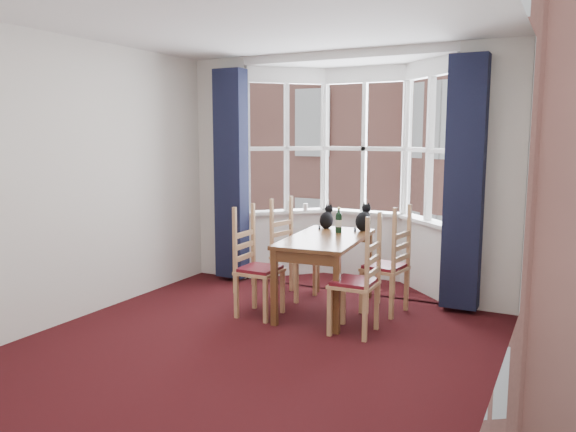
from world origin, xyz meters
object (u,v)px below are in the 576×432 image
Objects in this scene: chair_left_near at (252,270)px; cat_left at (327,219)px; candle_tall at (290,206)px; wine_bottle at (339,222)px; candle_short at (306,207)px; chair_left_far at (288,256)px; chair_right_near at (363,285)px; chair_right_far at (393,269)px; cat_right at (364,220)px; dining_table at (326,247)px.

cat_left reaches higher than chair_left_near.
wine_bottle is at bearing -39.70° from candle_tall.
candle_tall is at bearing -171.80° from candle_short.
chair_left_near and chair_left_far have the same top height.
chair_left_near is 1.00× the size of chair_right_near.
chair_right_near and chair_right_far have the same top height.
candle_tall is at bearing 141.14° from cat_left.
cat_right is 3.17× the size of candle_short.
chair_right_near is at bearing -39.93° from dining_table.
chair_left_near is 1.73m from candle_tall.
chair_right_near is at bearing -34.07° from chair_left_far.
wine_bottle is (0.63, -0.02, 0.44)m from chair_left_far.
chair_right_far is at bearing -36.53° from cat_right.
cat_right is (0.84, 1.02, 0.44)m from chair_left_near.
chair_right_near is at bearing -45.87° from candle_tall.
cat_right reaches higher than chair_left_far.
candle_short is at bearing 8.20° from candle_tall.
chair_left_near is at bearing -143.48° from dining_table.
cat_left is 0.43m from cat_right.
candle_short is at bearing 132.85° from wine_bottle.
cat_left reaches higher than chair_left_far.
candle_tall is at bearing 153.95° from cat_right.
chair_left_near is 9.06× the size of candle_short.
cat_right is (-0.38, 1.06, 0.44)m from chair_right_near.
wine_bottle is (-0.20, -0.26, -0.00)m from cat_right.
candle_tall is at bearing 140.30° from wine_bottle.
chair_right_near is 0.73m from chair_right_far.
wine_bottle is at bearing -1.54° from chair_left_far.
candle_short is at bearing 146.73° from chair_right_far.
wine_bottle is 1.20m from candle_short.
cat_right is 1.19m from candle_short.
cat_left is at bearing -38.86° from candle_tall.
cat_right is 1.36m from candle_tall.
candle_tall is 0.21m from candle_short.
cat_right is 1.16× the size of wine_bottle.
chair_right_far is 1.02m from cat_left.
chair_right_far is at bearing -33.27° from candle_short.
candle_short is (0.21, 0.03, -0.02)m from candle_tall.
dining_table is at bearing -111.13° from cat_right.
dining_table is 0.64m from cat_right.
chair_right_far is 1.97m from candle_tall.
chair_left_far is 0.97m from cat_right.
chair_right_far reaches higher than dining_table.
chair_right_near is (1.21, -0.82, 0.00)m from chair_left_far.
dining_table is 1.55× the size of chair_left_far.
cat_right is at bearing 5.66° from cat_left.
chair_left_far is 1.28m from chair_right_far.
chair_left_far is 0.77m from wine_bottle.
chair_left_far is (0.01, 0.78, 0.00)m from chair_left_near.
dining_table is at bearing 140.07° from chair_right_near.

